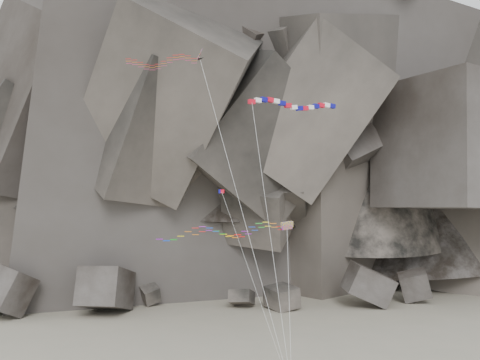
{
  "coord_description": "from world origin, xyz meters",
  "views": [
    {
      "loc": [
        2.4,
        -51.92,
        17.92
      ],
      "look_at": [
        3.08,
        6.0,
        19.94
      ],
      "focal_mm": 40.0,
      "sensor_mm": 36.0,
      "label": 1
    }
  ],
  "objects_px": {
    "banner_kite": "(293,106)",
    "parafoil_kite": "(218,231)",
    "delta_kite": "(159,62)",
    "pennant_kite": "(233,225)"
  },
  "relations": [
    {
      "from": "delta_kite",
      "to": "parafoil_kite",
      "type": "height_order",
      "value": "delta_kite"
    },
    {
      "from": "pennant_kite",
      "to": "parafoil_kite",
      "type": "bearing_deg",
      "value": 126.94
    },
    {
      "from": "banner_kite",
      "to": "pennant_kite",
      "type": "distance_m",
      "value": 14.66
    },
    {
      "from": "delta_kite",
      "to": "banner_kite",
      "type": "distance_m",
      "value": 14.65
    },
    {
      "from": "banner_kite",
      "to": "parafoil_kite",
      "type": "height_order",
      "value": "banner_kite"
    },
    {
      "from": "banner_kite",
      "to": "parafoil_kite",
      "type": "bearing_deg",
      "value": 159.54
    },
    {
      "from": "delta_kite",
      "to": "banner_kite",
      "type": "relative_size",
      "value": 1.17
    },
    {
      "from": "parafoil_kite",
      "to": "banner_kite",
      "type": "bearing_deg",
      "value": -18.35
    },
    {
      "from": "banner_kite",
      "to": "parafoil_kite",
      "type": "relative_size",
      "value": 1.84
    },
    {
      "from": "delta_kite",
      "to": "banner_kite",
      "type": "xyz_separation_m",
      "value": [
        13.81,
        2.9,
        -3.92
      ]
    }
  ]
}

